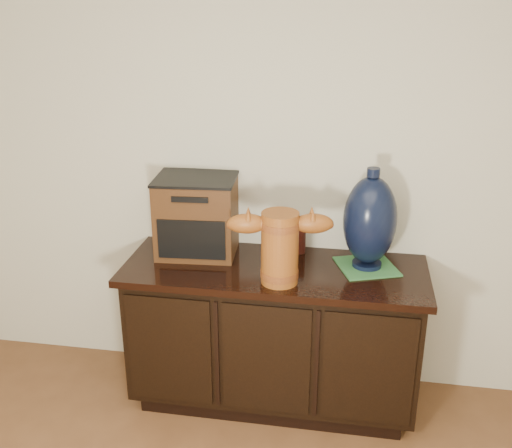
% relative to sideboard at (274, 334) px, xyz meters
% --- Properties ---
extents(sideboard, '(1.46, 0.56, 0.75)m').
position_rel_sideboard_xyz_m(sideboard, '(0.00, 0.00, 0.00)').
color(sideboard, black).
rests_on(sideboard, ground).
extents(terracotta_vessel, '(0.48, 0.20, 0.34)m').
position_rel_sideboard_xyz_m(terracotta_vessel, '(0.04, -0.15, 0.56)').
color(terracotta_vessel, '#96501B').
rests_on(terracotta_vessel, sideboard).
extents(tv_radio, '(0.41, 0.34, 0.40)m').
position_rel_sideboard_xyz_m(tv_radio, '(-0.41, 0.12, 0.57)').
color(tv_radio, '#442611').
rests_on(tv_radio, sideboard).
extents(green_mat, '(0.33, 0.33, 0.01)m').
position_rel_sideboard_xyz_m(green_mat, '(0.44, 0.08, 0.37)').
color(green_mat, '#327139').
rests_on(green_mat, sideboard).
extents(lamp_base, '(0.32, 0.32, 0.49)m').
position_rel_sideboard_xyz_m(lamp_base, '(0.44, 0.08, 0.61)').
color(lamp_base, black).
rests_on(lamp_base, green_mat).
extents(spray_can, '(0.05, 0.05, 0.16)m').
position_rel_sideboard_xyz_m(spray_can, '(0.10, 0.20, 0.45)').
color(spray_can, '#55170E').
rests_on(spray_can, sideboard).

